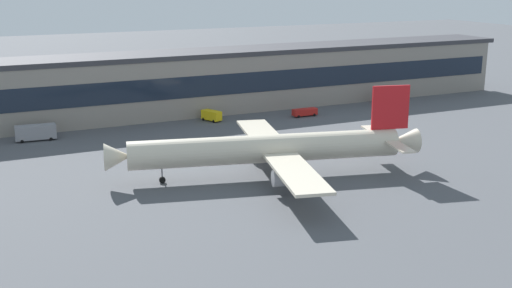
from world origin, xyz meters
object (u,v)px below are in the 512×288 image
object	(u,v)px
airliner	(271,149)
crew_van	(212,115)
stair_truck	(387,98)
belt_loader	(305,112)
fuel_truck	(36,132)

from	to	relation	value
airliner	crew_van	distance (m)	46.16
airliner	stair_truck	world-z (taller)	airliner
airliner	belt_loader	bearing A→B (deg)	53.60
stair_truck	crew_van	bearing A→B (deg)	177.64
airliner	stair_truck	size ratio (longest dim) A/B	8.67
belt_loader	stair_truck	distance (m)	27.43
crew_van	belt_loader	bearing A→B (deg)	-12.16
airliner	belt_loader	world-z (taller)	airliner
crew_van	stair_truck	world-z (taller)	stair_truck
crew_van	fuel_truck	bearing A→B (deg)	-178.11
airliner	fuel_truck	world-z (taller)	airliner
belt_loader	stair_truck	world-z (taller)	stair_truck
airliner	stair_truck	xyz separation A→B (m)	(57.15, 43.44, -3.11)
crew_van	belt_loader	distance (m)	23.69
airliner	fuel_truck	distance (m)	55.93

